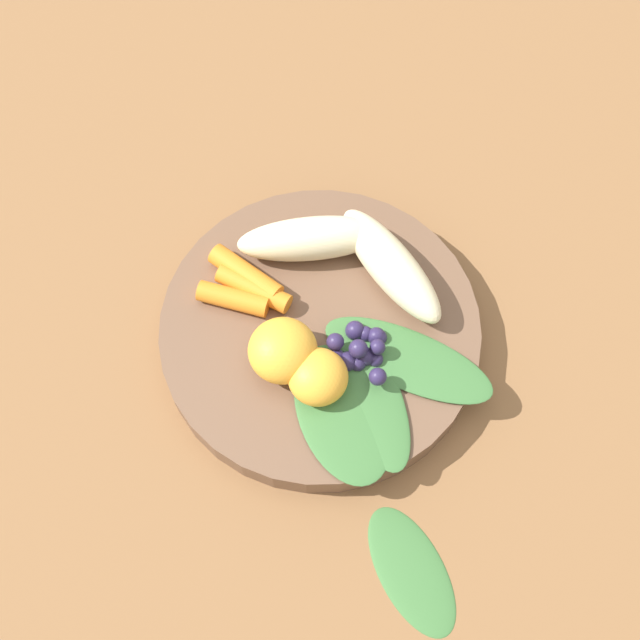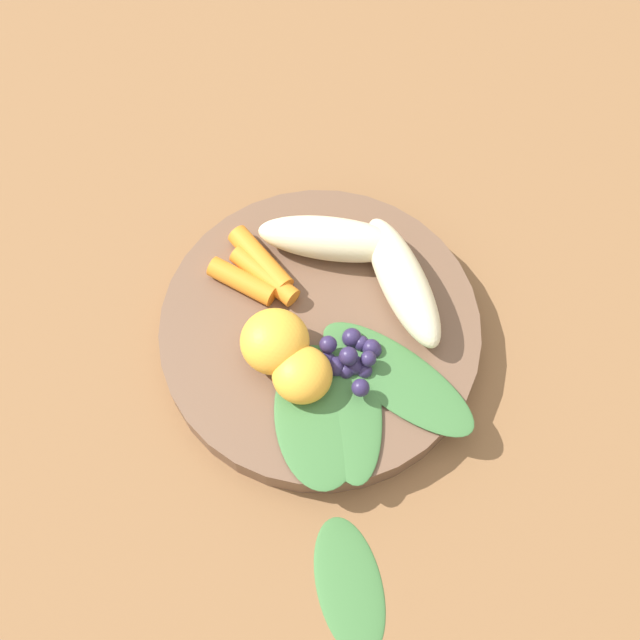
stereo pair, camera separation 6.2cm
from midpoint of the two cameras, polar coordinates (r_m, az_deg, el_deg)
ground_plane at (r=0.65m, az=-2.70°, el=-1.61°), size 2.40×2.40×0.00m
bowl at (r=0.64m, az=-2.75°, el=-1.15°), size 0.24×0.24×0.03m
banana_peeled_left at (r=0.65m, az=-3.30°, el=5.23°), size 0.12×0.07×0.03m
banana_peeled_right at (r=0.63m, az=2.04°, el=3.43°), size 0.11×0.10×0.03m
orange_segment_near at (r=0.60m, az=-3.11°, el=-4.19°), size 0.04×0.04×0.03m
orange_segment_far at (r=0.60m, az=-5.46°, el=-2.39°), size 0.05×0.05×0.04m
carrot_front at (r=0.65m, az=-7.78°, el=2.81°), size 0.06×0.04×0.02m
carrot_mid_left at (r=0.64m, az=-7.27°, el=1.83°), size 0.06×0.03×0.02m
carrot_mid_right at (r=0.64m, az=-8.74°, el=0.93°), size 0.05×0.02×0.02m
blueberry_pile at (r=0.61m, az=-0.19°, el=-2.37°), size 0.05×0.05×0.03m
coconut_shred_patch at (r=0.61m, az=-0.72°, el=-4.75°), size 0.05×0.05×0.00m
kale_leaf_left at (r=0.60m, az=-1.42°, el=-6.64°), size 0.11×0.13×0.00m
kale_leaf_right at (r=0.61m, az=0.41°, el=-5.26°), size 0.11×0.13×0.00m
kale_leaf_rear at (r=0.62m, az=3.12°, el=-3.01°), size 0.14×0.07×0.00m
kale_leaf_stray at (r=0.60m, az=3.19°, el=-16.87°), size 0.10×0.10×0.01m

